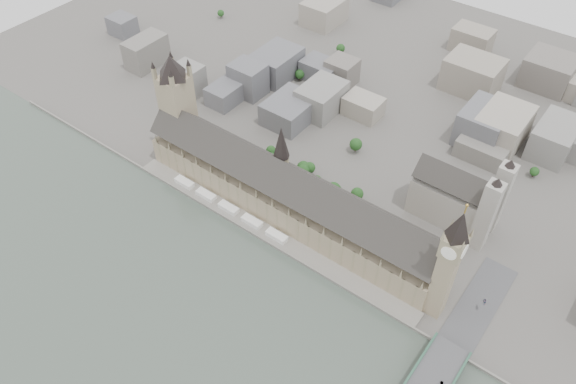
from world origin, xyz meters
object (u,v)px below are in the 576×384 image
Objects in this scene: palace_of_westminster at (287,194)px; westminster_abbey at (458,198)px; victoria_tower at (177,102)px; elizabeth_tower at (450,258)px; car_approach at (485,302)px.

westminster_abbey reaches higher than palace_of_westminster.
victoria_tower is 1.47× the size of westminster_abbey.
palace_of_westminster is 2.47× the size of elizabeth_tower.
car_approach is at bearing 35.09° from elizabeth_tower.
westminster_abbey is (232.92, 69.00, -30.12)m from victoria_tower.
westminster_abbey reaches higher than car_approach.
westminster_abbey is (-27.08, 87.00, -33.01)m from elizabeth_tower.
elizabeth_tower reaches higher than victoria_tower.
elizabeth_tower is at bearing -163.86° from car_approach.
car_approach is at bearing 0.26° from victoria_tower.
victoria_tower is 244.79m from westminster_abbey.
palace_of_westminster is at bearing -145.83° from westminster_abbey.
elizabeth_tower is 1.58× the size of westminster_abbey.
palace_of_westminster is 142.94m from elizabeth_tower.
palace_of_westminster is 166.05m from car_approach.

